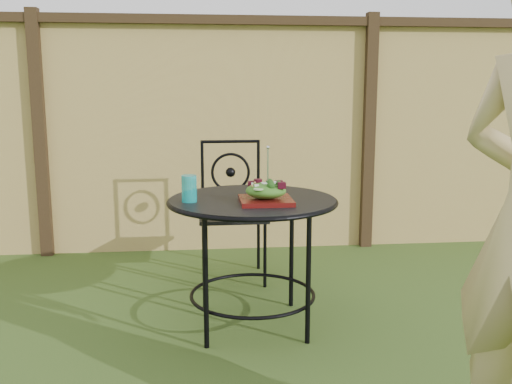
# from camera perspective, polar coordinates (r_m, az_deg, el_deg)

# --- Properties ---
(ground) EXTENTS (60.00, 60.00, 0.00)m
(ground) POSITION_cam_1_polar(r_m,az_deg,el_deg) (2.73, -3.30, -18.36)
(ground) COLOR #254717
(ground) RESTS_ON ground
(fence) EXTENTS (8.00, 0.12, 1.90)m
(fence) POSITION_cam_1_polar(r_m,az_deg,el_deg) (4.60, -4.71, 5.77)
(fence) COLOR #EDD175
(fence) RESTS_ON ground
(patio_table) EXTENTS (0.92, 0.92, 0.72)m
(patio_table) POSITION_cam_1_polar(r_m,az_deg,el_deg) (3.11, -0.36, -3.16)
(patio_table) COLOR black
(patio_table) RESTS_ON ground
(patio_chair) EXTENTS (0.46, 0.46, 0.95)m
(patio_chair) POSITION_cam_1_polar(r_m,az_deg,el_deg) (3.96, -2.41, -1.44)
(patio_chair) COLOR black
(patio_chair) RESTS_ON ground
(salad_plate) EXTENTS (0.27, 0.27, 0.02)m
(salad_plate) POSITION_cam_1_polar(r_m,az_deg,el_deg) (2.96, 0.99, -0.86)
(salad_plate) COLOR #4C0D0A
(salad_plate) RESTS_ON patio_table
(salad) EXTENTS (0.21, 0.21, 0.08)m
(salad) POSITION_cam_1_polar(r_m,az_deg,el_deg) (2.95, 0.99, 0.14)
(salad) COLOR #235614
(salad) RESTS_ON salad_plate
(fork) EXTENTS (0.01, 0.01, 0.18)m
(fork) POSITION_cam_1_polar(r_m,az_deg,el_deg) (2.93, 1.19, 2.64)
(fork) COLOR silver
(fork) RESTS_ON salad
(drinking_glass) EXTENTS (0.08, 0.08, 0.14)m
(drinking_glass) POSITION_cam_1_polar(r_m,az_deg,el_deg) (3.00, -6.70, 0.34)
(drinking_glass) COLOR #0EA2A2
(drinking_glass) RESTS_ON patio_table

